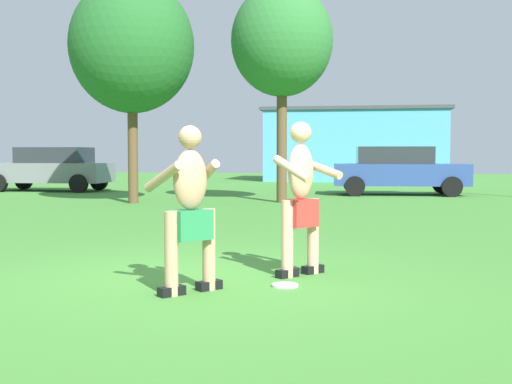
% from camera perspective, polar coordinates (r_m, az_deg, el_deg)
% --- Properties ---
extents(ground_plane, '(80.00, 80.00, 0.00)m').
position_cam_1_polar(ground_plane, '(7.22, -4.69, -7.49)').
color(ground_plane, '#428433').
extents(player_near, '(0.76, 0.80, 1.61)m').
position_cam_1_polar(player_near, '(6.50, -5.63, -1.14)').
color(player_near, black).
rests_on(player_near, ground_plane).
extents(player_in_red, '(0.78, 0.79, 1.69)m').
position_cam_1_polar(player_in_red, '(7.40, 3.83, -0.26)').
color(player_in_red, black).
rests_on(player_in_red, ground_plane).
extents(frisbee, '(0.27, 0.27, 0.03)m').
position_cam_1_polar(frisbee, '(6.88, 2.48, -7.90)').
color(frisbee, white).
rests_on(frisbee, ground_plane).
extents(car_gray_near_post, '(4.30, 2.03, 1.58)m').
position_cam_1_polar(car_gray_near_post, '(25.46, -16.97, 1.94)').
color(car_gray_near_post, slate).
rests_on(car_gray_near_post, ground_plane).
extents(car_blue_mid_lot, '(4.40, 2.23, 1.58)m').
position_cam_1_polar(car_blue_mid_lot, '(22.53, 11.98, 1.86)').
color(car_blue_mid_lot, '#2D478C').
rests_on(car_blue_mid_lot, ground_plane).
extents(outbuilding_behind_lot, '(9.07, 5.67, 3.60)m').
position_cam_1_polar(outbuilding_behind_lot, '(34.71, 8.42, 3.98)').
color(outbuilding_behind_lot, '#4C9ED1').
rests_on(outbuilding_behind_lot, ground_plane).
extents(tree_right_field, '(2.79, 2.79, 5.98)m').
position_cam_1_polar(tree_right_field, '(18.86, 2.21, 12.62)').
color(tree_right_field, brown).
rests_on(tree_right_field, ground_plane).
extents(tree_behind_players, '(3.36, 3.36, 6.06)m').
position_cam_1_polar(tree_behind_players, '(18.81, -10.48, 12.04)').
color(tree_behind_players, brown).
rests_on(tree_behind_players, ground_plane).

